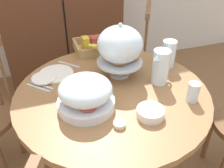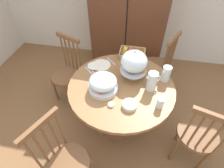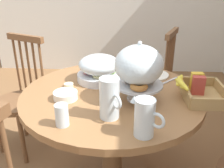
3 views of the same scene
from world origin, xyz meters
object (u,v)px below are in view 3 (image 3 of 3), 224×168
dining_table (112,123)px  pastry_stand_with_dome (139,67)px  china_plate_large (153,75)px  windsor_chair_far_side (21,101)px  orange_juice_pitcher (109,100)px  cereal_bowl (66,95)px  cereal_basket (199,90)px  butter_dish (69,85)px  fruit_platter_covered (99,69)px  drinking_glass (62,115)px  milk_pitcher (145,119)px  china_plate_small (146,69)px  windsor_chair_facing_door (153,84)px

dining_table → pastry_stand_with_dome: 0.47m
pastry_stand_with_dome → china_plate_large: pastry_stand_with_dome is taller
dining_table → windsor_chair_far_side: size_ratio=1.14×
orange_juice_pitcher → cereal_bowl: (-0.18, -0.27, -0.07)m
cereal_basket → cereal_bowl: bearing=-84.6°
dining_table → cereal_bowl: 0.38m
dining_table → windsor_chair_far_side: bearing=-115.9°
cereal_basket → butter_dish: size_ratio=5.27×
butter_dish → windsor_chair_far_side: bearing=-123.2°
dining_table → windsor_chair_far_side: windsor_chair_far_side is taller
pastry_stand_with_dome → fruit_platter_covered: pastry_stand_with_dome is taller
fruit_platter_covered → drinking_glass: size_ratio=2.73×
fruit_platter_covered → orange_juice_pitcher: 0.48m
fruit_platter_covered → milk_pitcher: size_ratio=1.68×
china_plate_small → milk_pitcher: bearing=-5.0°
pastry_stand_with_dome → china_plate_small: bearing=169.5°
dining_table → drinking_glass: drinking_glass is taller
pastry_stand_with_dome → milk_pitcher: bearing=2.4°
drinking_glass → windsor_chair_far_side: bearing=-143.9°
windsor_chair_facing_door → fruit_platter_covered: 0.84m
cereal_basket → china_plate_large: 0.40m
milk_pitcher → china_plate_small: 0.81m
pastry_stand_with_dome → butter_dish: pastry_stand_with_dome is taller
windsor_chair_far_side → drinking_glass: (0.76, 0.56, 0.34)m
orange_juice_pitcher → china_plate_large: orange_juice_pitcher is taller
pastry_stand_with_dome → cereal_basket: size_ratio=1.09×
cereal_basket → china_plate_small: bearing=-145.4°
fruit_platter_covered → butter_dish: fruit_platter_covered is taller
windsor_chair_facing_door → drinking_glass: size_ratio=8.86×
cereal_bowl → drinking_glass: bearing=10.1°
pastry_stand_with_dome → cereal_bowl: size_ratio=2.46×
fruit_platter_covered → china_plate_large: size_ratio=1.36×
butter_dish → milk_pitcher: bearing=42.0°
fruit_platter_covered → china_plate_small: (-0.19, 0.33, -0.07)m
cereal_basket → windsor_chair_facing_door: bearing=-168.6°
butter_dish → cereal_basket: bearing=83.0°
drinking_glass → butter_dish: size_ratio=1.83×
dining_table → windsor_chair_facing_door: bearing=156.1°
windsor_chair_far_side → cereal_basket: size_ratio=3.09×
milk_pitcher → windsor_chair_far_side: bearing=-131.1°
windsor_chair_far_side → cereal_basket: bearing=72.0°
windsor_chair_far_side → pastry_stand_with_dome: 1.15m
cereal_bowl → butter_dish: cereal_bowl is taller
windsor_chair_far_side → milk_pitcher: size_ratio=5.46×
fruit_platter_covered → cereal_basket: (0.22, 0.61, -0.04)m
pastry_stand_with_dome → orange_juice_pitcher: 0.27m
orange_juice_pitcher → milk_pitcher: size_ratio=1.18×
windsor_chair_far_side → china_plate_small: (0.02, 1.01, 0.30)m
butter_dish → dining_table: bearing=78.9°
pastry_stand_with_dome → butter_dish: size_ratio=5.73×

